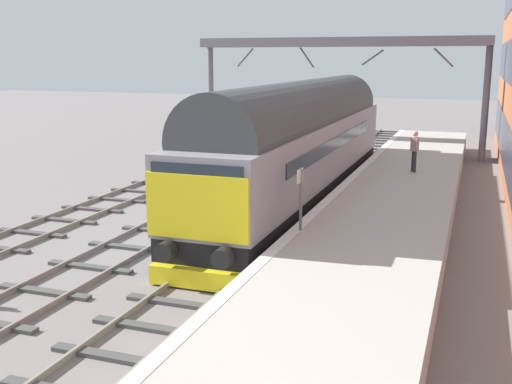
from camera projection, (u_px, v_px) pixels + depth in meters
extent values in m
plane|color=slate|center=(264.00, 234.00, 19.69)|extent=(140.00, 140.00, 0.00)
cube|color=gray|center=(243.00, 230.00, 19.91)|extent=(0.07, 60.00, 0.15)
cube|color=gray|center=(286.00, 234.00, 19.44)|extent=(0.07, 60.00, 0.15)
cube|color=#444444|center=(111.00, 357.00, 11.52)|extent=(2.50, 0.26, 0.09)
cube|color=#444444|center=(147.00, 327.00, 12.78)|extent=(2.50, 0.26, 0.09)
cube|color=#444444|center=(177.00, 303.00, 14.04)|extent=(2.50, 0.26, 0.09)
cube|color=#444444|center=(202.00, 283.00, 15.29)|extent=(2.50, 0.26, 0.09)
cube|color=#444444|center=(223.00, 266.00, 16.55)|extent=(2.50, 0.26, 0.09)
cube|color=#444444|center=(242.00, 251.00, 17.80)|extent=(2.50, 0.26, 0.09)
cube|color=#444444|center=(257.00, 239.00, 19.06)|extent=(2.50, 0.26, 0.09)
cube|color=#444444|center=(271.00, 227.00, 20.31)|extent=(2.50, 0.26, 0.09)
cube|color=#444444|center=(283.00, 217.00, 21.57)|extent=(2.50, 0.26, 0.09)
cube|color=#444444|center=(294.00, 209.00, 22.82)|extent=(2.50, 0.26, 0.09)
cube|color=#444444|center=(304.00, 201.00, 24.08)|extent=(2.50, 0.26, 0.09)
cube|color=#444444|center=(313.00, 194.00, 25.33)|extent=(2.50, 0.26, 0.09)
cube|color=#444444|center=(321.00, 187.00, 26.59)|extent=(2.50, 0.26, 0.09)
cube|color=#444444|center=(328.00, 181.00, 27.85)|extent=(2.50, 0.26, 0.09)
cube|color=#444444|center=(335.00, 176.00, 29.10)|extent=(2.50, 0.26, 0.09)
cube|color=#444444|center=(341.00, 171.00, 30.36)|extent=(2.50, 0.26, 0.09)
cube|color=#444444|center=(346.00, 167.00, 31.61)|extent=(2.50, 0.26, 0.09)
cube|color=#444444|center=(351.00, 163.00, 32.87)|extent=(2.50, 0.26, 0.09)
cube|color=#444444|center=(356.00, 159.00, 34.12)|extent=(2.50, 0.26, 0.09)
cube|color=#444444|center=(361.00, 155.00, 35.38)|extent=(2.50, 0.26, 0.09)
cube|color=#444444|center=(365.00, 152.00, 36.63)|extent=(2.50, 0.26, 0.09)
cube|color=#444444|center=(369.00, 149.00, 37.89)|extent=(2.50, 0.26, 0.09)
cube|color=#444444|center=(372.00, 146.00, 39.15)|extent=(2.50, 0.26, 0.09)
cube|color=#444444|center=(376.00, 143.00, 40.40)|extent=(2.50, 0.26, 0.09)
cube|color=#444444|center=(379.00, 140.00, 41.66)|extent=(2.50, 0.26, 0.09)
cube|color=#444444|center=(382.00, 138.00, 42.91)|extent=(2.50, 0.26, 0.09)
cube|color=#444444|center=(385.00, 136.00, 44.17)|extent=(2.50, 0.26, 0.09)
cube|color=#444444|center=(387.00, 134.00, 45.42)|extent=(2.50, 0.26, 0.09)
cube|color=#444444|center=(390.00, 132.00, 46.68)|extent=(2.50, 0.26, 0.09)
cube|color=gray|center=(152.00, 221.00, 21.00)|extent=(0.07, 60.00, 0.15)
cube|color=gray|center=(191.00, 225.00, 20.53)|extent=(0.07, 60.00, 0.15)
cube|color=#444642|center=(44.00, 292.00, 14.73)|extent=(2.50, 0.26, 0.09)
cube|color=#444642|center=(90.00, 267.00, 16.45)|extent=(2.50, 0.26, 0.09)
cube|color=#444642|center=(127.00, 247.00, 18.18)|extent=(2.50, 0.26, 0.09)
cube|color=#444642|center=(158.00, 231.00, 19.91)|extent=(2.50, 0.26, 0.09)
cube|color=#444642|center=(184.00, 217.00, 21.63)|extent=(2.50, 0.26, 0.09)
cube|color=#444642|center=(206.00, 205.00, 23.36)|extent=(2.50, 0.26, 0.09)
cube|color=#444642|center=(225.00, 195.00, 25.09)|extent=(2.50, 0.26, 0.09)
cube|color=#444642|center=(241.00, 186.00, 26.81)|extent=(2.50, 0.26, 0.09)
cube|color=#444642|center=(256.00, 178.00, 28.54)|extent=(2.50, 0.26, 0.09)
cube|color=#444642|center=(268.00, 172.00, 30.26)|extent=(2.50, 0.26, 0.09)
cube|color=#444642|center=(280.00, 165.00, 31.99)|extent=(2.50, 0.26, 0.09)
cube|color=#444642|center=(290.00, 160.00, 33.72)|extent=(2.50, 0.26, 0.09)
cube|color=#444642|center=(299.00, 155.00, 35.44)|extent=(2.50, 0.26, 0.09)
cube|color=#444642|center=(308.00, 150.00, 37.17)|extent=(2.50, 0.26, 0.09)
cube|color=#444642|center=(316.00, 146.00, 38.90)|extent=(2.50, 0.26, 0.09)
cube|color=#444642|center=(323.00, 143.00, 40.62)|extent=(2.50, 0.26, 0.09)
cube|color=#444642|center=(329.00, 139.00, 42.35)|extent=(2.50, 0.26, 0.09)
cube|color=#444642|center=(335.00, 136.00, 44.07)|extent=(2.50, 0.26, 0.09)
cube|color=#444642|center=(341.00, 133.00, 45.80)|extent=(2.50, 0.26, 0.09)
cube|color=#444642|center=(346.00, 130.00, 47.53)|extent=(2.50, 0.26, 0.09)
cube|color=gray|center=(62.00, 212.00, 22.20)|extent=(0.07, 60.00, 0.15)
cube|color=gray|center=(96.00, 215.00, 21.73)|extent=(0.07, 60.00, 0.15)
cube|color=#4C4144|center=(31.00, 233.00, 19.67)|extent=(2.50, 0.26, 0.09)
cube|color=#4C4144|center=(64.00, 220.00, 21.20)|extent=(2.50, 0.26, 0.09)
cube|color=#4C4144|center=(92.00, 209.00, 22.74)|extent=(2.50, 0.26, 0.09)
cube|color=#4C4144|center=(117.00, 200.00, 24.27)|extent=(2.50, 0.26, 0.09)
cube|color=#4C4144|center=(138.00, 191.00, 25.81)|extent=(2.50, 0.26, 0.09)
cube|color=#4C4144|center=(158.00, 184.00, 27.34)|extent=(2.50, 0.26, 0.09)
cube|color=#4C4144|center=(175.00, 177.00, 28.88)|extent=(2.50, 0.26, 0.09)
cube|color=#4C4144|center=(190.00, 171.00, 30.41)|extent=(2.50, 0.26, 0.09)
cube|color=#4C4144|center=(204.00, 166.00, 31.95)|extent=(2.50, 0.26, 0.09)
cube|color=#4C4144|center=(217.00, 161.00, 33.48)|extent=(2.50, 0.26, 0.09)
cube|color=#4C4144|center=(228.00, 156.00, 35.01)|extent=(2.50, 0.26, 0.09)
cube|color=#4C4144|center=(239.00, 152.00, 36.55)|extent=(2.50, 0.26, 0.09)
cube|color=#4C4144|center=(249.00, 148.00, 38.08)|extent=(2.50, 0.26, 0.09)
cube|color=#4C4144|center=(258.00, 145.00, 39.62)|extent=(2.50, 0.26, 0.09)
cube|color=#4C4144|center=(266.00, 141.00, 41.15)|extent=(2.50, 0.26, 0.09)
cube|color=#4C4144|center=(274.00, 138.00, 42.69)|extent=(2.50, 0.26, 0.09)
cube|color=#4C4144|center=(281.00, 136.00, 44.22)|extent=(2.50, 0.26, 0.09)
cube|color=#4C4144|center=(288.00, 133.00, 45.76)|extent=(2.50, 0.26, 0.09)
cube|color=#4C4144|center=(294.00, 131.00, 47.29)|extent=(2.50, 0.26, 0.09)
cube|color=#4C4144|center=(300.00, 128.00, 48.83)|extent=(2.50, 0.26, 0.09)
cube|color=#AFABA2|center=(379.00, 229.00, 18.41)|extent=(4.00, 44.00, 1.00)
cube|color=white|center=(319.00, 208.00, 18.91)|extent=(0.30, 44.00, 0.01)
cube|color=#313344|center=(510.00, 159.00, 22.35)|extent=(0.06, 39.28, 1.93)
cube|color=black|center=(301.00, 184.00, 23.41)|extent=(2.56, 18.41, 0.60)
cube|color=gray|center=(301.00, 149.00, 23.13)|extent=(2.70, 18.41, 2.10)
cylinder|color=#383C3F|center=(302.00, 116.00, 22.86)|extent=(2.56, 16.94, 2.57)
cube|color=yellow|center=(196.00, 208.00, 14.64)|extent=(2.65, 0.08, 1.58)
cube|color=#232D3D|center=(196.00, 177.00, 14.51)|extent=(2.38, 0.04, 0.64)
cube|color=#232D3D|center=(337.00, 142.00, 22.61)|extent=(0.04, 12.89, 0.44)
cylinder|color=black|center=(165.00, 251.00, 14.93)|extent=(0.48, 0.35, 0.48)
cylinder|color=black|center=(223.00, 258.00, 14.44)|extent=(0.48, 0.35, 0.48)
cube|color=yellow|center=(197.00, 278.00, 14.96)|extent=(2.43, 0.36, 0.47)
cylinder|color=black|center=(225.00, 248.00, 16.53)|extent=(1.64, 1.04, 1.04)
cylinder|color=black|center=(239.00, 237.00, 17.54)|extent=(1.64, 1.04, 1.04)
cylinder|color=black|center=(253.00, 227.00, 18.55)|extent=(1.64, 1.04, 1.04)
cylinder|color=black|center=(332.00, 168.00, 28.40)|extent=(1.64, 1.04, 1.04)
cylinder|color=black|center=(337.00, 165.00, 29.41)|extent=(1.64, 1.04, 1.04)
cylinder|color=black|center=(342.00, 161.00, 30.42)|extent=(1.64, 1.04, 1.04)
cylinder|color=slate|center=(301.00, 200.00, 16.27)|extent=(0.08, 0.08, 1.65)
cube|color=white|center=(300.00, 176.00, 16.14)|extent=(0.05, 0.44, 0.36)
cube|color=black|center=(299.00, 176.00, 16.15)|extent=(0.01, 0.20, 0.24)
cylinder|color=#303139|center=(415.00, 162.00, 24.70)|extent=(0.13, 0.13, 0.84)
cylinder|color=#303139|center=(413.00, 161.00, 24.90)|extent=(0.13, 0.13, 0.84)
cylinder|color=#A98A84|center=(415.00, 144.00, 24.65)|extent=(0.45, 0.45, 0.56)
sphere|color=tan|center=(415.00, 134.00, 24.56)|extent=(0.22, 0.22, 0.22)
cylinder|color=#A98A84|center=(417.00, 145.00, 24.45)|extent=(0.09, 0.09, 0.52)
cylinder|color=#A98A84|center=(413.00, 143.00, 24.86)|extent=(0.09, 0.09, 0.52)
cylinder|color=slate|center=(211.00, 98.00, 38.02)|extent=(0.36, 0.36, 6.11)
cylinder|color=slate|center=(485.00, 105.00, 32.82)|extent=(0.36, 0.36, 6.11)
cube|color=slate|center=(340.00, 42.00, 34.72)|extent=(16.28, 2.00, 0.50)
cylinder|color=slate|center=(245.00, 58.00, 36.75)|extent=(1.03, 0.10, 1.09)
cylinder|color=slate|center=(307.00, 57.00, 35.51)|extent=(0.91, 0.10, 1.19)
cylinder|color=slate|center=(373.00, 57.00, 34.28)|extent=(1.20, 0.10, 0.89)
cylinder|color=slate|center=(444.00, 57.00, 33.04)|extent=(1.09, 0.10, 1.03)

